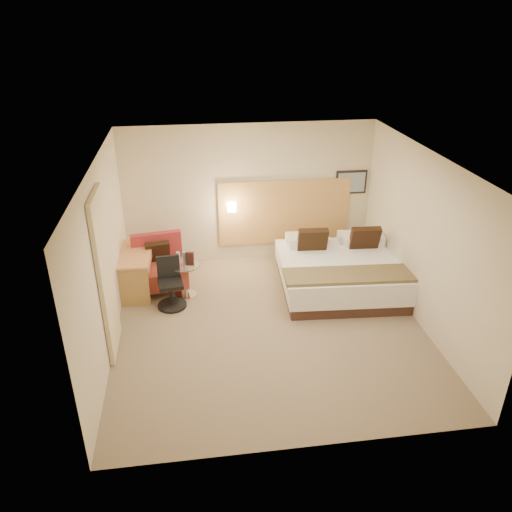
{
  "coord_description": "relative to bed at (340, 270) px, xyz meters",
  "views": [
    {
      "loc": [
        -1.13,
        -6.56,
        4.55
      ],
      "look_at": [
        -0.15,
        0.44,
        1.04
      ],
      "focal_mm": 35.0,
      "sensor_mm": 36.0,
      "label": 1
    }
  ],
  "objects": [
    {
      "name": "bottle_b",
      "position": [
        -2.75,
        0.17,
        0.36
      ],
      "size": [
        0.08,
        0.08,
        0.22
      ],
      "primitive_type": "cylinder",
      "rotation": [
        0.0,
        0.0,
        -0.18
      ],
      "color": "#7EACC3",
      "rests_on": "side_table"
    },
    {
      "name": "headboard_panel",
      "position": [
        -0.76,
        1.43,
        0.6
      ],
      "size": [
        2.6,
        0.04,
        1.3
      ],
      "primitive_type": "cube",
      "color": "tan",
      "rests_on": "wall_back"
    },
    {
      "name": "wall_back",
      "position": [
        -1.46,
        1.47,
        1.0
      ],
      "size": [
        4.8,
        0.02,
        2.7
      ],
      "primitive_type": "cube",
      "color": "beige",
      "rests_on": "floor"
    },
    {
      "name": "desk_chair",
      "position": [
        -3.01,
        -0.21,
        0.01
      ],
      "size": [
        0.55,
        0.55,
        0.87
      ],
      "color": "black",
      "rests_on": "floor"
    },
    {
      "name": "curtain",
      "position": [
        -3.82,
        -1.29,
        0.87
      ],
      "size": [
        0.06,
        0.9,
        2.42
      ],
      "primitive_type": "cube",
      "color": "beige",
      "rests_on": "wall_left"
    },
    {
      "name": "ceiling",
      "position": [
        -1.46,
        -1.04,
        2.36
      ],
      "size": [
        4.8,
        5.0,
        0.02
      ],
      "primitive_type": "cube",
      "color": "white",
      "rests_on": "floor"
    },
    {
      "name": "art_canvas",
      "position": [
        0.56,
        1.42,
        1.15
      ],
      "size": [
        0.54,
        0.01,
        0.39
      ],
      "primitive_type": "cube",
      "color": "#7890A5",
      "rests_on": "wall_back"
    },
    {
      "name": "menu_folder",
      "position": [
        -2.66,
        0.08,
        0.37
      ],
      "size": [
        0.15,
        0.08,
        0.24
      ],
      "primitive_type": "cube",
      "rotation": [
        0.0,
        0.0,
        -0.18
      ],
      "color": "black",
      "rests_on": "side_table"
    },
    {
      "name": "lamp_arm",
      "position": [
        -1.81,
        1.38,
        0.8
      ],
      "size": [
        0.02,
        0.12,
        0.02
      ],
      "primitive_type": "cylinder",
      "rotation": [
        1.57,
        0.0,
        0.0
      ],
      "color": "silver",
      "rests_on": "wall_back"
    },
    {
      "name": "floor",
      "position": [
        -1.46,
        -1.04,
        -0.36
      ],
      "size": [
        4.8,
        5.0,
        0.02
      ],
      "primitive_type": "cube",
      "color": "#7B6952",
      "rests_on": "ground"
    },
    {
      "name": "wall_left",
      "position": [
        -3.87,
        -1.04,
        1.0
      ],
      "size": [
        0.02,
        5.0,
        2.7
      ],
      "primitive_type": "cube",
      "color": "beige",
      "rests_on": "floor"
    },
    {
      "name": "lounge_chair",
      "position": [
        -3.21,
        0.49,
        0.03
      ],
      "size": [
        1.01,
        0.91,
        0.95
      ],
      "color": "tan",
      "rests_on": "floor"
    },
    {
      "name": "bottle_a",
      "position": [
        -2.86,
        0.17,
        0.36
      ],
      "size": [
        0.08,
        0.08,
        0.22
      ],
      "primitive_type": "cylinder",
      "rotation": [
        0.0,
        0.0,
        -0.18
      ],
      "color": "#8DB3DB",
      "rests_on": "side_table"
    },
    {
      "name": "bed",
      "position": [
        0.0,
        0.0,
        0.0
      ],
      "size": [
        2.3,
        2.25,
        1.07
      ],
      "color": "#3B251D",
      "rests_on": "floor"
    },
    {
      "name": "lamp_shade",
      "position": [
        -1.81,
        1.32,
        0.8
      ],
      "size": [
        0.15,
        0.15,
        0.15
      ],
      "primitive_type": "cube",
      "color": "#F8E7C2",
      "rests_on": "wall_back"
    },
    {
      "name": "wall_right",
      "position": [
        0.95,
        -1.04,
        1.0
      ],
      "size": [
        0.02,
        5.0,
        2.7
      ],
      "primitive_type": "cube",
      "color": "beige",
      "rests_on": "floor"
    },
    {
      "name": "side_table",
      "position": [
        -2.76,
        0.11,
        -0.01
      ],
      "size": [
        0.63,
        0.63,
        0.6
      ],
      "color": "silver",
      "rests_on": "floor"
    },
    {
      "name": "desk",
      "position": [
        -3.58,
        0.41,
        0.24
      ],
      "size": [
        0.58,
        1.2,
        0.74
      ],
      "color": "tan",
      "rests_on": "floor"
    },
    {
      "name": "art_frame",
      "position": [
        0.56,
        1.44,
        1.15
      ],
      "size": [
        0.62,
        0.03,
        0.47
      ],
      "primitive_type": "cube",
      "color": "black",
      "rests_on": "wall_back"
    },
    {
      "name": "wall_front",
      "position": [
        -1.46,
        -3.55,
        1.0
      ],
      "size": [
        4.8,
        0.02,
        2.7
      ],
      "primitive_type": "cube",
      "color": "beige",
      "rests_on": "floor"
    }
  ]
}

